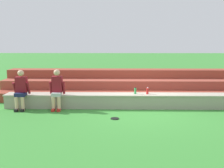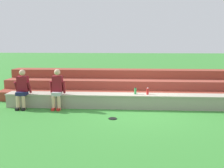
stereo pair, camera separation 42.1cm
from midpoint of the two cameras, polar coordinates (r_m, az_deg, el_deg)
The scene contains 8 objects.
ground_plane at distance 8.54m, azimuth 8.19°, elevation -5.86°, with size 80.00×80.00×0.00m, color #388433.
stone_seating_wall at distance 8.74m, azimuth 8.09°, elevation -3.76°, with size 9.38×0.58×0.48m.
brick_bleachers at distance 10.59m, azimuth 7.32°, elevation -0.51°, with size 11.02×2.18×1.06m.
person_far_left at distance 8.96m, azimuth -18.38°, elevation -0.90°, with size 0.54×0.51×1.33m.
person_left_of_center at distance 8.62m, azimuth -10.94°, elevation -0.91°, with size 0.52×0.51×1.35m.
water_bottle_mid_left at distance 8.67m, azimuth 6.69°, elevation -1.60°, with size 0.08×0.08×0.23m.
water_bottle_center_gap at distance 8.67m, azimuth 9.44°, elevation -1.64°, with size 0.08×0.08×0.23m.
frisbee at distance 7.53m, azimuth 1.76°, elevation -7.83°, with size 0.25×0.25×0.02m, color black.
Camera 2 is at (-0.48, -8.19, 2.28)m, focal length 40.42 mm.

